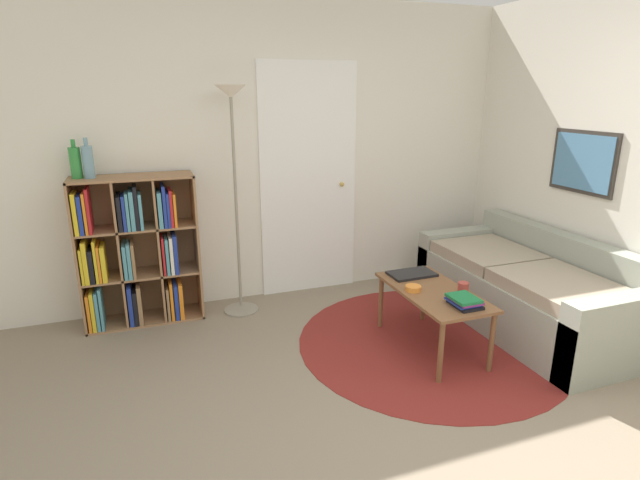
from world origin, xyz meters
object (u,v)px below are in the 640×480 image
cup (463,288)px  bottle_middle (88,162)px  bookshelf (135,252)px  bowl (413,288)px  bottle_left (76,162)px  floor_lamp (233,144)px  coffee_table (433,297)px  laptop (412,274)px  couch (530,291)px

cup → bottle_middle: bottle_middle is taller
bookshelf → bottle_middle: 0.78m
bowl → cup: size_ratio=1.46×
bottle_left → bottle_middle: size_ratio=0.96×
bookshelf → cup: (2.18, -1.33, -0.10)m
bottle_left → bottle_middle: 0.09m
bowl → bottle_left: bottle_left is taller
floor_lamp → coffee_table: 1.93m
bowl → bottle_middle: (-2.12, 1.18, 0.86)m
floor_lamp → bottle_middle: (-1.07, 0.10, -0.10)m
bowl → bottle_middle: size_ratio=0.38×
coffee_table → cup: 0.22m
floor_lamp → cup: 2.06m
laptop → cup: 0.46m
coffee_table → couch: bearing=5.4°
couch → bottle_middle: (-3.24, 1.13, 1.05)m
bowl → cup: cup is taller
laptop → cup: (0.16, -0.43, 0.03)m
couch → bottle_middle: bearing=160.8°
floor_lamp → laptop: size_ratio=5.24×
bottle_middle → bookshelf: bearing=-0.7°
laptop → bottle_left: bearing=158.6°
couch → coffee_table: size_ratio=1.99×
floor_lamp → bowl: bearing=-45.8°
couch → coffee_table: bearing=-174.6°
cup → bottle_left: size_ratio=0.27×
cup → laptop: bearing=110.8°
bookshelf → cup: 2.56m
bookshelf → couch: size_ratio=0.65×
coffee_table → bottle_middle: (-2.26, 1.23, 0.93)m
couch → coffee_table: couch is taller
bookshelf → couch: 3.21m
coffee_table → laptop: 0.33m
floor_lamp → bottle_left: floor_lamp is taller
floor_lamp → bottle_left: bearing=173.7°
bookshelf → bottle_left: bearing=175.3°
cup → bottle_left: bottle_left is taller
floor_lamp → cup: size_ratio=24.43×
bookshelf → cup: bearing=-31.4°
laptop → bottle_left: size_ratio=1.24×
bottle_left → bottle_middle: bearing=-16.1°
floor_lamp → couch: size_ratio=1.01×
cup → bottle_left: 2.99m
floor_lamp → couch: bearing=-25.3°
bottle_left → coffee_table: bearing=-28.0°
bookshelf → bowl: 2.21m
couch → laptop: size_ratio=5.19×
floor_lamp → coffee_table: bearing=-43.2°
laptop → bottle_middle: 2.59m
floor_lamp → bowl: (1.05, -1.08, -0.95)m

